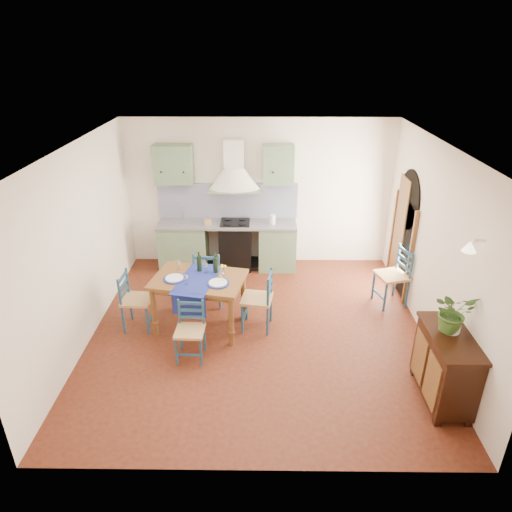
# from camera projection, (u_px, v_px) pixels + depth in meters

# --- Properties ---
(floor) EXTENTS (5.00, 5.00, 0.00)m
(floor) POSITION_uv_depth(u_px,v_px,m) (258.00, 331.00, 6.99)
(floor) COLOR #43140E
(floor) RESTS_ON ground
(back_wall) EXTENTS (5.00, 0.96, 2.80)m
(back_wall) POSITION_uv_depth(u_px,v_px,m) (234.00, 214.00, 8.60)
(back_wall) COLOR silver
(back_wall) RESTS_ON ground
(right_wall) EXTENTS (0.26, 5.00, 2.80)m
(right_wall) POSITION_uv_depth(u_px,v_px,m) (429.00, 245.00, 6.63)
(right_wall) COLOR silver
(right_wall) RESTS_ON ground
(left_wall) EXTENTS (0.04, 5.00, 2.80)m
(left_wall) POSITION_uv_depth(u_px,v_px,m) (81.00, 247.00, 6.41)
(left_wall) COLOR silver
(left_wall) RESTS_ON ground
(ceiling) EXTENTS (5.00, 5.00, 0.01)m
(ceiling) POSITION_uv_depth(u_px,v_px,m) (258.00, 147.00, 5.78)
(ceiling) COLOR white
(ceiling) RESTS_ON back_wall
(dining_table) EXTENTS (1.48, 1.16, 1.16)m
(dining_table) POSITION_uv_depth(u_px,v_px,m) (199.00, 284.00, 6.78)
(dining_table) COLOR brown
(dining_table) RESTS_ON ground
(chair_near) EXTENTS (0.41, 0.41, 0.84)m
(chair_near) POSITION_uv_depth(u_px,v_px,m) (190.00, 330.00, 6.25)
(chair_near) COLOR navy
(chair_near) RESTS_ON ground
(chair_far) EXTENTS (0.48, 0.48, 0.99)m
(chair_far) POSITION_uv_depth(u_px,v_px,m) (209.00, 276.00, 7.49)
(chair_far) COLOR navy
(chair_far) RESTS_ON ground
(chair_left) EXTENTS (0.45, 0.45, 0.92)m
(chair_left) POSITION_uv_depth(u_px,v_px,m) (135.00, 300.00, 6.89)
(chair_left) COLOR navy
(chair_left) RESTS_ON ground
(chair_right) EXTENTS (0.51, 0.51, 0.96)m
(chair_right) POSITION_uv_depth(u_px,v_px,m) (259.00, 299.00, 6.87)
(chair_right) COLOR navy
(chair_right) RESTS_ON ground
(chair_spare) EXTENTS (0.57, 0.57, 1.00)m
(chair_spare) POSITION_uv_depth(u_px,v_px,m) (394.00, 276.00, 7.51)
(chair_spare) COLOR navy
(chair_spare) RESTS_ON ground
(sideboard) EXTENTS (0.50, 1.05, 0.94)m
(sideboard) POSITION_uv_depth(u_px,v_px,m) (445.00, 365.00, 5.47)
(sideboard) COLOR black
(sideboard) RESTS_ON ground
(potted_plant) EXTENTS (0.54, 0.49, 0.50)m
(potted_plant) POSITION_uv_depth(u_px,v_px,m) (453.00, 312.00, 5.28)
(potted_plant) COLOR #365C23
(potted_plant) RESTS_ON sideboard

